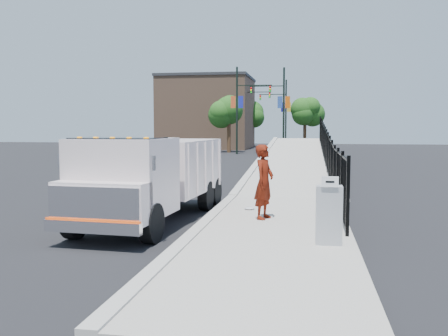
# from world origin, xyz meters

# --- Properties ---
(ground) EXTENTS (120.00, 120.00, 0.00)m
(ground) POSITION_xyz_m (0.00, 0.00, 0.00)
(ground) COLOR black
(ground) RESTS_ON ground
(sidewalk) EXTENTS (3.55, 12.00, 0.12)m
(sidewalk) POSITION_xyz_m (1.93, -2.00, 0.06)
(sidewalk) COLOR #9E998E
(sidewalk) RESTS_ON ground
(curb) EXTENTS (0.30, 12.00, 0.16)m
(curb) POSITION_xyz_m (0.00, -2.00, 0.08)
(curb) COLOR #ADAAA3
(curb) RESTS_ON ground
(ramp) EXTENTS (3.95, 24.06, 3.19)m
(ramp) POSITION_xyz_m (2.12, 16.00, 0.00)
(ramp) COLOR #9E998E
(ramp) RESTS_ON ground
(iron_fence) EXTENTS (0.10, 28.00, 1.80)m
(iron_fence) POSITION_xyz_m (3.55, 12.00, 0.90)
(iron_fence) COLOR black
(iron_fence) RESTS_ON ground
(truck) EXTENTS (2.73, 7.10, 2.38)m
(truck) POSITION_xyz_m (-1.58, -0.46, 1.34)
(truck) COLOR black
(truck) RESTS_ON ground
(worker) EXTENTS (0.69, 0.85, 2.01)m
(worker) POSITION_xyz_m (1.48, -0.17, 1.13)
(worker) COLOR #541307
(worker) RESTS_ON sidewalk
(utility_cabinet) EXTENTS (0.55, 0.40, 1.25)m
(utility_cabinet) POSITION_xyz_m (3.10, -2.82, 0.75)
(utility_cabinet) COLOR gray
(utility_cabinet) RESTS_ON sidewalk
(arrow_sign) EXTENTS (0.35, 0.04, 0.22)m
(arrow_sign) POSITION_xyz_m (3.10, -3.04, 1.48)
(arrow_sign) COLOR white
(arrow_sign) RESTS_ON utility_cabinet
(debris) EXTENTS (0.31, 0.31, 0.08)m
(debris) POSITION_xyz_m (0.92, 1.24, 0.16)
(debris) COLOR silver
(debris) RESTS_ON sidewalk
(light_pole_0) EXTENTS (3.77, 0.22, 8.00)m
(light_pole_0) POSITION_xyz_m (-3.56, 32.23, 4.36)
(light_pole_0) COLOR black
(light_pole_0) RESTS_ON ground
(light_pole_1) EXTENTS (3.77, 0.22, 8.00)m
(light_pole_1) POSITION_xyz_m (0.06, 33.38, 4.36)
(light_pole_1) COLOR black
(light_pole_1) RESTS_ON ground
(light_pole_2) EXTENTS (3.77, 0.22, 8.00)m
(light_pole_2) POSITION_xyz_m (-4.31, 41.49, 4.36)
(light_pole_2) COLOR black
(light_pole_2) RESTS_ON ground
(light_pole_3) EXTENTS (3.78, 0.22, 8.00)m
(light_pole_3) POSITION_xyz_m (-0.29, 45.93, 4.36)
(light_pole_3) COLOR black
(light_pole_3) RESTS_ON ground
(tree_0) EXTENTS (2.88, 2.88, 5.44)m
(tree_0) POSITION_xyz_m (-5.00, 34.69, 3.96)
(tree_0) COLOR #382314
(tree_0) RESTS_ON ground
(tree_1) EXTENTS (2.40, 2.40, 5.20)m
(tree_1) POSITION_xyz_m (2.28, 39.71, 3.93)
(tree_1) COLOR #382314
(tree_1) RESTS_ON ground
(tree_2) EXTENTS (3.06, 3.06, 5.53)m
(tree_2) POSITION_xyz_m (-4.41, 49.17, 3.97)
(tree_2) COLOR #382314
(tree_2) RESTS_ON ground
(building) EXTENTS (10.00, 10.00, 8.00)m
(building) POSITION_xyz_m (-9.00, 44.00, 4.00)
(building) COLOR #8C664C
(building) RESTS_ON ground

